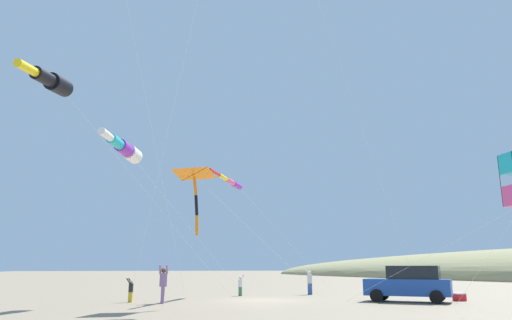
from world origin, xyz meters
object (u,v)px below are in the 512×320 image
Objects in this scene: person_adult_flyer at (163,282)px; person_child_green_jacket at (240,284)px; person_child_grey_jacket at (310,280)px; person_bystander_far at (131,289)px; parked_car at (409,283)px; kite_windsock_purple_drifting at (231,182)px; kite_windsock_green_low_center at (51,81)px; kite_delta_small_distant at (194,174)px; cooler_box at (459,297)px; kite_windsock_striped_overhead at (125,149)px.

person_child_green_jacket is at bearing 40.11° from person_adult_flyer.
person_child_grey_jacket reaches higher than person_child_green_jacket.
person_bystander_far is at bearing -154.25° from person_child_green_jacket.
parked_car is 0.40× the size of kite_windsock_purple_drifting.
person_adult_flyer is 8.54m from kite_windsock_purple_drifting.
kite_windsock_green_low_center is (-6.03, -1.48, 9.41)m from person_adult_flyer.
person_adult_flyer is at bearing 13.80° from kite_windsock_green_low_center.
kite_windsock_purple_drifting reaches higher than kite_delta_small_distant.
kite_windsock_purple_drifting is at bearing 20.92° from person_bystander_far.
cooler_box is 0.06× the size of kite_delta_small_distant.
kite_windsock_green_low_center is at bearing -166.20° from person_adult_flyer.
person_child_green_jacket is 12.06m from kite_windsock_striped_overhead.
parked_car is 12.81m from person_adult_flyer.
parked_car is 0.40× the size of kite_delta_small_distant.
kite_windsock_green_low_center is (-21.33, 2.34, 10.25)m from cooler_box.
cooler_box is 0.47× the size of person_child_green_jacket.
cooler_box is 15.74m from kite_delta_small_distant.
parked_car is 16.34m from kite_windsock_striped_overhead.
person_child_grey_jacket is 0.16× the size of kite_windsock_purple_drifting.
person_bystander_far is 0.11× the size of kite_windsock_purple_drifting.
person_bystander_far is at bearing 115.90° from kite_delta_small_distant.
kite_windsock_green_low_center is (-16.62, -6.08, 9.53)m from person_child_grey_jacket.
kite_windsock_purple_drifting is at bearing 25.92° from kite_windsock_green_low_center.
person_child_green_jacket is 0.12× the size of kite_windsock_purple_drifting.
parked_car is 3.10m from cooler_box.
cooler_box is at bearing -9.79° from kite_windsock_striped_overhead.
parked_car is at bearing 174.75° from cooler_box.
cooler_box is 12.90m from person_child_green_jacket.
cooler_box is at bearing -5.25° from parked_car.
kite_windsock_purple_drifting is at bearing 38.45° from person_adult_flyer.
person_adult_flyer is 1.12× the size of person_child_grey_jacket.
person_adult_flyer is 11.54m from person_child_grey_jacket.
person_adult_flyer is at bearing 165.98° from cooler_box.
person_child_green_jacket is at bearing 137.64° from cooler_box.
kite_windsock_purple_drifting is (6.14, 2.35, 6.45)m from person_bystander_far.
parked_car is 6.99× the size of cooler_box.
person_child_green_jacket is 6.59m from kite_windsock_purple_drifting.
person_bystander_far is 7.33m from kite_windsock_striped_overhead.
kite_windsock_green_low_center is at bearing 173.74° from cooler_box.
kite_delta_small_distant is at bearing -142.24° from person_child_grey_jacket.
person_child_grey_jacket is (10.59, 4.59, -0.11)m from person_adult_flyer.
person_child_green_jacket is at bearing 57.44° from kite_delta_small_distant.
person_adult_flyer reaches higher than parked_car.
person_child_grey_jacket is at bearing 119.26° from cooler_box.
person_child_green_jacket is at bearing 46.53° from kite_windsock_purple_drifting.
person_bystander_far is at bearing 162.70° from cooler_box.
parked_car is 0.36× the size of kite_windsock_green_low_center.
parked_car is at bearing -2.46° from kite_delta_small_distant.
cooler_box is at bearing -6.26° from kite_windsock_green_low_center.
kite_windsock_striped_overhead reaches higher than kite_windsock_purple_drifting.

